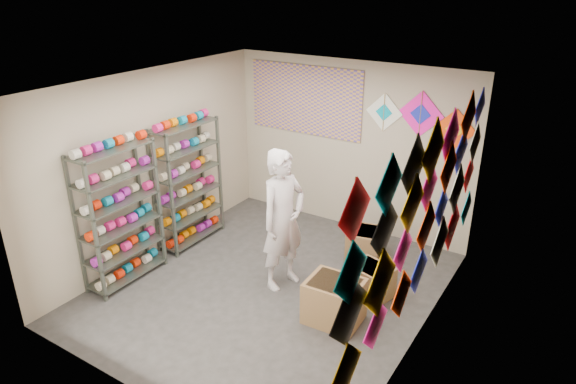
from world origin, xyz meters
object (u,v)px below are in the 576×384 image
Objects in this scene: carton_a at (334,301)px; carton_c at (364,244)px; shopkeeper at (283,220)px; shelf_rack_front at (120,216)px; carton_b at (371,281)px; shelf_rack_back at (188,184)px.

carton_c is at bearing 98.81° from carton_a.
shopkeeper is 3.68× the size of carton_c.
shelf_rack_front is at bearing -168.87° from carton_a.
carton_a is at bearing -91.24° from carton_c.
carton_b is (0.16, 0.72, -0.06)m from carton_a.
shopkeeper is at bearing -130.60° from carton_c.
shopkeeper is 2.94× the size of carton_a.
carton_c is (2.52, 0.93, -0.73)m from shelf_rack_back.
carton_a is at bearing -86.13° from carton_b.
carton_b is at bearing 25.25° from shelf_rack_front.
carton_b is at bearing -73.05° from carton_c.
carton_c reaches higher than carton_b.
carton_a is (2.83, 0.69, -0.68)m from shelf_rack_front.
shelf_rack_back reaches higher than shopkeeper.
carton_a reaches higher than carton_b.
carton_a is 0.74m from carton_b.
carton_b is (2.99, 1.41, -0.74)m from shelf_rack_front.
shelf_rack_front is at bearing -90.00° from shelf_rack_back.
carton_a is 1.25× the size of carton_c.
carton_b is at bearing -56.96° from shopkeeper.
shelf_rack_front is 1.00× the size of shelf_rack_back.
shelf_rack_back reaches higher than carton_c.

